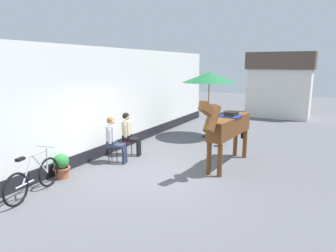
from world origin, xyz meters
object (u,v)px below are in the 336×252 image
Objects in this scene: seated_visitor_near at (114,137)px; seated_visitor_far at (129,132)px; saddled_horse_center at (228,127)px; leaning_bicycle at (33,178)px; spare_stool_white at (224,135)px; flower_planter_near at (61,165)px; cafe_parasol at (209,78)px.

seated_visitor_far is (-0.04, 0.81, 0.00)m from seated_visitor_near.
saddled_horse_center reaches higher than leaning_bicycle.
leaning_bicycle is 3.76× the size of spare_stool_white.
seated_visitor_near and seated_visitor_far have the same top height.
saddled_horse_center is 5.10m from leaning_bicycle.
seated_visitor_far is 3.13m from saddled_horse_center.
seated_visitor_far reaches higher than flower_planter_near.
leaning_bicycle is at bearing -129.65° from saddled_horse_center.
spare_stool_white is (2.49, 5.93, 0.00)m from leaning_bicycle.
seated_visitor_far reaches higher than spare_stool_white.
cafe_parasol is (1.50, 6.95, 1.97)m from leaning_bicycle.
spare_stool_white is (2.35, 2.48, -0.38)m from seated_visitor_far.
seated_visitor_far is 0.80× the size of leaning_bicycle.
leaning_bicycle is (-0.14, -3.45, -0.38)m from seated_visitor_far.
saddled_horse_center is at bearing 22.37° from seated_visitor_near.
seated_visitor_near is at bearing -86.99° from seated_visitor_far.
flower_planter_near is at bearing -99.54° from seated_visitor_far.
leaning_bicycle is at bearing -75.64° from flower_planter_near.
saddled_horse_center is (3.08, 0.43, 0.38)m from seated_visitor_far.
saddled_horse_center is at bearing -70.27° from spare_stool_white.
seated_visitor_near is at bearing -157.63° from saddled_horse_center.
seated_visitor_far is 2.17× the size of flower_planter_near.
flower_planter_near is 0.37× the size of leaning_bicycle.
spare_stool_white is (2.30, 3.29, -0.38)m from seated_visitor_near.
saddled_horse_center reaches higher than flower_planter_near.
seated_visitor_near is at bearing 85.99° from leaning_bicycle.
cafe_parasol is at bearing 119.35° from saddled_horse_center.
leaning_bicycle reaches higher than flower_planter_near.
flower_planter_near is 5.62m from spare_stool_white.
cafe_parasol is 2.42m from spare_stool_white.
spare_stool_white is at bearing 67.23° from leaning_bicycle.
cafe_parasol reaches higher than seated_visitor_near.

